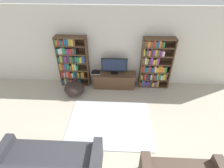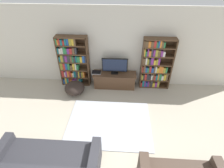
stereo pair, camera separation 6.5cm
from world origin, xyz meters
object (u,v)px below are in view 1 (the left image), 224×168
object	(u,v)px
television	(114,66)
beanbag_ottoman	(74,88)
bookshelf_left	(72,62)
laptop	(96,72)
bookshelf_right	(154,64)
tv_stand	(114,80)

from	to	relation	value
television	beanbag_ottoman	bearing A→B (deg)	-158.51
bookshelf_left	television	world-z (taller)	bookshelf_left
television	laptop	size ratio (longest dim) A/B	2.69
bookshelf_right	laptop	bearing A→B (deg)	-177.40
laptop	television	bearing A→B (deg)	-0.24
bookshelf_left	laptop	world-z (taller)	bookshelf_left
tv_stand	television	bearing A→B (deg)	90.00
bookshelf_left	tv_stand	bearing A→B (deg)	-4.70
tv_stand	beanbag_ottoman	xyz separation A→B (m)	(-1.28, -0.48, -0.05)
bookshelf_right	tv_stand	xyz separation A→B (m)	(-1.30, -0.12, -0.59)
bookshelf_left	laptop	distance (m)	0.86
laptop	bookshelf_right	bearing A→B (deg)	2.60
bookshelf_right	bookshelf_left	bearing A→B (deg)	-179.98
bookshelf_left	tv_stand	size ratio (longest dim) A/B	1.19
tv_stand	bookshelf_left	bearing A→B (deg)	175.30
laptop	bookshelf_left	bearing A→B (deg)	173.79
tv_stand	television	distance (m)	0.55
tv_stand	laptop	size ratio (longest dim) A/B	4.64
bookshelf_right	beanbag_ottoman	bearing A→B (deg)	-167.03
bookshelf_right	tv_stand	size ratio (longest dim) A/B	1.19
laptop	beanbag_ottoman	bearing A→B (deg)	-142.70
bookshelf_left	laptop	bearing A→B (deg)	-6.21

